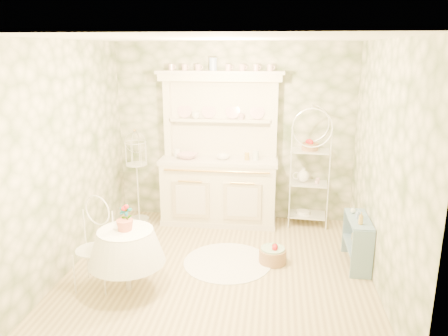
# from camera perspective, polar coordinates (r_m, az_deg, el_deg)

# --- Properties ---
(floor) EXTENTS (3.60, 3.60, 0.00)m
(floor) POSITION_cam_1_polar(r_m,az_deg,el_deg) (5.44, -0.65, -13.19)
(floor) COLOR tan
(floor) RESTS_ON ground
(ceiling) EXTENTS (3.60, 3.60, 0.00)m
(ceiling) POSITION_cam_1_polar(r_m,az_deg,el_deg) (4.78, -0.75, 16.58)
(ceiling) COLOR white
(ceiling) RESTS_ON floor
(wall_left) EXTENTS (3.60, 3.60, 0.00)m
(wall_left) POSITION_cam_1_polar(r_m,az_deg,el_deg) (5.47, -19.75, 1.24)
(wall_left) COLOR beige
(wall_left) RESTS_ON floor
(wall_right) EXTENTS (3.60, 3.60, 0.00)m
(wall_right) POSITION_cam_1_polar(r_m,az_deg,el_deg) (5.03, 20.06, 0.06)
(wall_right) COLOR beige
(wall_right) RESTS_ON floor
(wall_back) EXTENTS (3.60, 3.60, 0.00)m
(wall_back) POSITION_cam_1_polar(r_m,az_deg,el_deg) (6.68, 1.34, 4.58)
(wall_back) COLOR beige
(wall_back) RESTS_ON floor
(wall_front) EXTENTS (3.60, 3.60, 0.00)m
(wall_front) POSITION_cam_1_polar(r_m,az_deg,el_deg) (3.25, -4.89, -7.24)
(wall_front) COLOR beige
(wall_front) RESTS_ON floor
(kitchen_dresser) EXTENTS (1.87, 0.61, 2.29)m
(kitchen_dresser) POSITION_cam_1_polar(r_m,az_deg,el_deg) (6.48, -0.68, 2.38)
(kitchen_dresser) COLOR white
(kitchen_dresser) RESTS_ON floor
(bakers_rack) EXTENTS (0.62, 0.47, 1.86)m
(bakers_rack) POSITION_cam_1_polar(r_m,az_deg,el_deg) (6.58, 11.06, 0.39)
(bakers_rack) COLOR white
(bakers_rack) RESTS_ON floor
(side_shelf) EXTENTS (0.36, 0.75, 0.62)m
(side_shelf) POSITION_cam_1_polar(r_m,az_deg,el_deg) (5.67, 16.99, -9.19)
(side_shelf) COLOR #6E90A5
(side_shelf) RESTS_ON floor
(round_table) EXTENTS (0.78, 0.78, 0.70)m
(round_table) POSITION_cam_1_polar(r_m,az_deg,el_deg) (5.00, -12.53, -11.78)
(round_table) COLOR white
(round_table) RESTS_ON floor
(cafe_chair) EXTENTS (0.55, 0.55, 0.94)m
(cafe_chair) POSITION_cam_1_polar(r_m,az_deg,el_deg) (5.10, -16.64, -9.99)
(cafe_chair) COLOR white
(cafe_chair) RESTS_ON floor
(birdcage_stand) EXTENTS (0.37, 0.37, 1.49)m
(birdcage_stand) POSITION_cam_1_polar(r_m,az_deg,el_deg) (6.76, -11.29, -0.88)
(birdcage_stand) COLOR white
(birdcage_stand) RESTS_ON floor
(floor_basket) EXTENTS (0.40, 0.40, 0.21)m
(floor_basket) POSITION_cam_1_polar(r_m,az_deg,el_deg) (5.60, 6.36, -11.19)
(floor_basket) COLOR #A87E54
(floor_basket) RESTS_ON floor
(lace_rug) EXTENTS (1.46, 1.46, 0.01)m
(lace_rug) POSITION_cam_1_polar(r_m,az_deg,el_deg) (5.61, 0.45, -12.19)
(lace_rug) COLOR white
(lace_rug) RESTS_ON floor
(bowl_floral) EXTENTS (0.36, 0.36, 0.07)m
(bowl_floral) POSITION_cam_1_polar(r_m,az_deg,el_deg) (6.55, -4.75, 1.32)
(bowl_floral) COLOR white
(bowl_floral) RESTS_ON kitchen_dresser
(bowl_white) EXTENTS (0.22, 0.22, 0.07)m
(bowl_white) POSITION_cam_1_polar(r_m,az_deg,el_deg) (6.49, -0.14, 1.24)
(bowl_white) COLOR white
(bowl_white) RESTS_ON kitchen_dresser
(cup_left) EXTENTS (0.13, 0.13, 0.10)m
(cup_left) POSITION_cam_1_polar(r_m,az_deg,el_deg) (6.60, -3.72, 6.70)
(cup_left) COLOR white
(cup_left) RESTS_ON kitchen_dresser
(cup_right) EXTENTS (0.12, 0.12, 0.09)m
(cup_right) POSITION_cam_1_polar(r_m,az_deg,el_deg) (6.51, 2.29, 6.60)
(cup_right) COLOR white
(cup_right) RESTS_ON kitchen_dresser
(potted_geranium) EXTENTS (0.15, 0.11, 0.28)m
(potted_geranium) POSITION_cam_1_polar(r_m,az_deg,el_deg) (4.81, -12.68, -6.32)
(potted_geranium) COLOR #3F7238
(potted_geranium) RESTS_ON round_table
(bottle_amber) EXTENTS (0.07, 0.07, 0.15)m
(bottle_amber) POSITION_cam_1_polar(r_m,az_deg,el_deg) (5.35, 17.44, -6.35)
(bottle_amber) COLOR #B79742
(bottle_amber) RESTS_ON side_shelf
(bottle_blue) EXTENTS (0.06, 0.06, 0.11)m
(bottle_blue) POSITION_cam_1_polar(r_m,az_deg,el_deg) (5.53, 17.13, -5.94)
(bottle_blue) COLOR #92ACDC
(bottle_blue) RESTS_ON side_shelf
(bottle_glass) EXTENTS (0.08, 0.08, 0.09)m
(bottle_glass) POSITION_cam_1_polar(r_m,az_deg,el_deg) (5.69, 16.51, -5.35)
(bottle_glass) COLOR silver
(bottle_glass) RESTS_ON side_shelf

